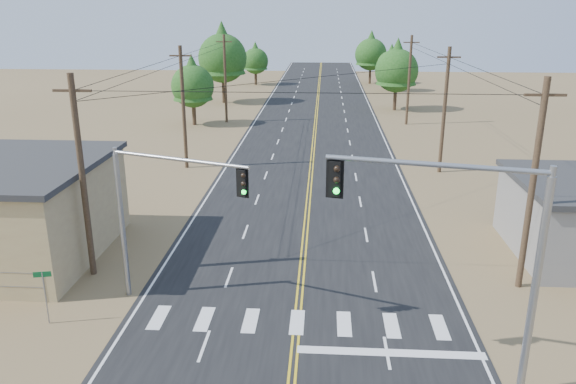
{
  "coord_description": "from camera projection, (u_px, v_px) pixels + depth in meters",
  "views": [
    {
      "loc": [
        0.97,
        -12.99,
        12.74
      ],
      "look_at": [
        -0.86,
        15.2,
        3.5
      ],
      "focal_mm": 35.0,
      "sensor_mm": 36.0,
      "label": 1
    }
  ],
  "objects": [
    {
      "name": "utility_pole_left_far",
      "position": [
        225.0,
        78.0,
        64.71
      ],
      "size": [
        1.8,
        0.3,
        10.0
      ],
      "color": "#4C3826",
      "rests_on": "ground"
    },
    {
      "name": "tree_right_mid",
      "position": [
        391.0,
        62.0,
        89.82
      ],
      "size": [
        4.52,
        4.52,
        7.54
      ],
      "color": "#3F2D1E",
      "rests_on": "ground"
    },
    {
      "name": "road",
      "position": [
        311.0,
        176.0,
        44.79
      ],
      "size": [
        15.0,
        200.0,
        0.02
      ],
      "primitive_type": "cube",
      "color": "black",
      "rests_on": "ground"
    },
    {
      "name": "utility_pole_right_far",
      "position": [
        409.0,
        80.0,
        63.42
      ],
      "size": [
        1.8,
        0.3,
        10.0
      ],
      "color": "#4C3826",
      "rests_on": "ground"
    },
    {
      "name": "tree_left_mid",
      "position": [
        222.0,
        53.0,
        77.86
      ],
      "size": [
        6.75,
        6.75,
        11.25
      ],
      "color": "#3F2D1E",
      "rests_on": "ground"
    },
    {
      "name": "utility_pole_left_near",
      "position": [
        82.0,
        177.0,
        26.77
      ],
      "size": [
        1.8,
        0.3,
        10.0
      ],
      "color": "#4C3826",
      "rests_on": "ground"
    },
    {
      "name": "signal_mast_left",
      "position": [
        156.0,
        202.0,
        24.07
      ],
      "size": [
        6.25,
        2.48,
        7.07
      ],
      "rotation": [
        0.0,
        0.0,
        -0.35
      ],
      "color": "gray",
      "rests_on": "ground"
    },
    {
      "name": "tree_right_near",
      "position": [
        397.0,
        66.0,
        72.41
      ],
      "size": [
        5.58,
        5.58,
        9.3
      ],
      "color": "#3F2D1E",
      "rests_on": "ground"
    },
    {
      "name": "utility_pole_left_mid",
      "position": [
        183.0,
        107.0,
        45.74
      ],
      "size": [
        1.8,
        0.3,
        10.0
      ],
      "color": "#4C3826",
      "rests_on": "ground"
    },
    {
      "name": "tree_right_far",
      "position": [
        371.0,
        51.0,
        98.54
      ],
      "size": [
        5.57,
        5.57,
        9.28
      ],
      "color": "#3F2D1E",
      "rests_on": "ground"
    },
    {
      "name": "tree_left_near",
      "position": [
        192.0,
        82.0,
        63.25
      ],
      "size": [
        4.82,
        4.82,
        8.03
      ],
      "color": "#3F2D1E",
      "rests_on": "ground"
    },
    {
      "name": "street_sign",
      "position": [
        44.0,
        289.0,
        23.37
      ],
      "size": [
        0.71,
        0.18,
        2.42
      ],
      "rotation": [
        0.0,
        0.0,
        0.21
      ],
      "color": "gray",
      "rests_on": "ground"
    },
    {
      "name": "utility_pole_right_mid",
      "position": [
        444.0,
        110.0,
        44.45
      ],
      "size": [
        1.8,
        0.3,
        10.0
      ],
      "color": "#4C3826",
      "rests_on": "ground"
    },
    {
      "name": "signal_mast_right",
      "position": [
        473.0,
        238.0,
        18.45
      ],
      "size": [
        7.08,
        1.78,
        8.18
      ],
      "rotation": [
        0.0,
        0.0,
        -0.22
      ],
      "color": "gray",
      "rests_on": "ground"
    },
    {
      "name": "tree_left_far",
      "position": [
        255.0,
        58.0,
        97.49
      ],
      "size": [
        4.46,
        4.46,
        7.44
      ],
      "color": "#3F2D1E",
      "rests_on": "ground"
    },
    {
      "name": "utility_pole_right_near",
      "position": [
        532.0,
        185.0,
        25.48
      ],
      "size": [
        1.8,
        0.3,
        10.0
      ],
      "color": "#4C3826",
      "rests_on": "ground"
    }
  ]
}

